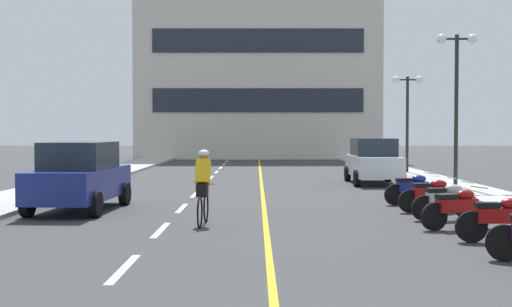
{
  "coord_description": "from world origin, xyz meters",
  "views": [
    {
      "loc": [
        0.03,
        -4.17,
        2.12
      ],
      "look_at": [
        0.13,
        15.66,
        1.44
      ],
      "focal_mm": 46.86,
      "sensor_mm": 36.0,
      "label": 1
    }
  ],
  "objects_px": {
    "parked_car_near": "(76,176)",
    "motorcycle_5": "(443,200)",
    "parked_car_mid": "(370,161)",
    "motorcycle_7": "(409,188)",
    "cyclist_rider": "(200,185)",
    "street_lamp_mid": "(453,76)",
    "motorcycle_6": "(428,194)",
    "street_lamp_far": "(404,101)",
    "motorcycle_4": "(454,208)",
    "motorcycle_3": "(498,218)"
  },
  "relations": [
    {
      "from": "motorcycle_7",
      "to": "cyclist_rider",
      "type": "height_order",
      "value": "cyclist_rider"
    },
    {
      "from": "street_lamp_far",
      "to": "motorcycle_4",
      "type": "height_order",
      "value": "street_lamp_far"
    },
    {
      "from": "street_lamp_mid",
      "to": "parked_car_near",
      "type": "bearing_deg",
      "value": -151.91
    },
    {
      "from": "motorcycle_4",
      "to": "motorcycle_7",
      "type": "distance_m",
      "value": 4.8
    },
    {
      "from": "street_lamp_mid",
      "to": "motorcycle_6",
      "type": "height_order",
      "value": "street_lamp_mid"
    },
    {
      "from": "parked_car_mid",
      "to": "motorcycle_7",
      "type": "relative_size",
      "value": 2.51
    },
    {
      "from": "parked_car_near",
      "to": "motorcycle_5",
      "type": "relative_size",
      "value": 2.54
    },
    {
      "from": "motorcycle_5",
      "to": "motorcycle_6",
      "type": "bearing_deg",
      "value": 89.07
    },
    {
      "from": "parked_car_mid",
      "to": "motorcycle_5",
      "type": "distance_m",
      "value": 10.89
    },
    {
      "from": "parked_car_near",
      "to": "motorcycle_6",
      "type": "bearing_deg",
      "value": -3.07
    },
    {
      "from": "motorcycle_4",
      "to": "motorcycle_5",
      "type": "xyz_separation_m",
      "value": [
        0.19,
        1.48,
        0.0
      ]
    },
    {
      "from": "street_lamp_far",
      "to": "motorcycle_3",
      "type": "xyz_separation_m",
      "value": [
        -2.68,
        -19.7,
        -3.09
      ]
    },
    {
      "from": "motorcycle_3",
      "to": "cyclist_rider",
      "type": "relative_size",
      "value": 0.96
    },
    {
      "from": "parked_car_mid",
      "to": "motorcycle_6",
      "type": "height_order",
      "value": "parked_car_mid"
    },
    {
      "from": "parked_car_near",
      "to": "motorcycle_7",
      "type": "distance_m",
      "value": 9.28
    },
    {
      "from": "street_lamp_mid",
      "to": "parked_car_near",
      "type": "height_order",
      "value": "street_lamp_mid"
    },
    {
      "from": "motorcycle_4",
      "to": "street_lamp_mid",
      "type": "bearing_deg",
      "value": 73.55
    },
    {
      "from": "motorcycle_4",
      "to": "cyclist_rider",
      "type": "distance_m",
      "value": 5.58
    },
    {
      "from": "parked_car_near",
      "to": "street_lamp_far",
      "type": "bearing_deg",
      "value": 50.58
    },
    {
      "from": "motorcycle_6",
      "to": "parked_car_near",
      "type": "bearing_deg",
      "value": 176.93
    },
    {
      "from": "motorcycle_4",
      "to": "street_lamp_far",
      "type": "bearing_deg",
      "value": 80.55
    },
    {
      "from": "street_lamp_mid",
      "to": "street_lamp_far",
      "type": "distance_m",
      "value": 8.27
    },
    {
      "from": "street_lamp_mid",
      "to": "motorcycle_7",
      "type": "relative_size",
      "value": 3.26
    },
    {
      "from": "motorcycle_6",
      "to": "motorcycle_7",
      "type": "bearing_deg",
      "value": 91.06
    },
    {
      "from": "street_lamp_far",
      "to": "motorcycle_3",
      "type": "height_order",
      "value": "street_lamp_far"
    },
    {
      "from": "motorcycle_5",
      "to": "cyclist_rider",
      "type": "bearing_deg",
      "value": -172.9
    },
    {
      "from": "parked_car_near",
      "to": "motorcycle_5",
      "type": "xyz_separation_m",
      "value": [
        9.18,
        -1.94,
        -0.44
      ]
    },
    {
      "from": "parked_car_mid",
      "to": "motorcycle_3",
      "type": "bearing_deg",
      "value": -90.22
    },
    {
      "from": "street_lamp_far",
      "to": "parked_car_near",
      "type": "relative_size",
      "value": 1.08
    },
    {
      "from": "parked_car_near",
      "to": "motorcycle_5",
      "type": "distance_m",
      "value": 9.39
    },
    {
      "from": "street_lamp_mid",
      "to": "street_lamp_far",
      "type": "bearing_deg",
      "value": 89.2
    },
    {
      "from": "parked_car_mid",
      "to": "cyclist_rider",
      "type": "bearing_deg",
      "value": -116.91
    },
    {
      "from": "street_lamp_mid",
      "to": "motorcycle_7",
      "type": "distance_m",
      "value": 6.7
    },
    {
      "from": "parked_car_mid",
      "to": "motorcycle_4",
      "type": "distance_m",
      "value": 12.37
    },
    {
      "from": "parked_car_mid",
      "to": "motorcycle_6",
      "type": "distance_m",
      "value": 9.45
    },
    {
      "from": "motorcycle_6",
      "to": "cyclist_rider",
      "type": "bearing_deg",
      "value": -159.35
    },
    {
      "from": "street_lamp_mid",
      "to": "parked_car_near",
      "type": "distance_m",
      "value": 13.82
    },
    {
      "from": "street_lamp_far",
      "to": "parked_car_mid",
      "type": "height_order",
      "value": "street_lamp_far"
    },
    {
      "from": "street_lamp_far",
      "to": "motorcycle_7",
      "type": "distance_m",
      "value": 13.85
    },
    {
      "from": "motorcycle_5",
      "to": "street_lamp_mid",
      "type": "bearing_deg",
      "value": 71.96
    },
    {
      "from": "parked_car_mid",
      "to": "street_lamp_mid",
      "type": "bearing_deg",
      "value": -46.1
    },
    {
      "from": "parked_car_near",
      "to": "motorcycle_4",
      "type": "xyz_separation_m",
      "value": [
        8.99,
        -3.42,
        -0.44
      ]
    },
    {
      "from": "cyclist_rider",
      "to": "motorcycle_3",
      "type": "bearing_deg",
      "value": -22.93
    },
    {
      "from": "motorcycle_5",
      "to": "cyclist_rider",
      "type": "distance_m",
      "value": 5.75
    },
    {
      "from": "motorcycle_5",
      "to": "cyclist_rider",
      "type": "height_order",
      "value": "cyclist_rider"
    },
    {
      "from": "motorcycle_4",
      "to": "motorcycle_6",
      "type": "distance_m",
      "value": 2.94
    },
    {
      "from": "street_lamp_far",
      "to": "parked_car_mid",
      "type": "distance_m",
      "value": 6.76
    },
    {
      "from": "motorcycle_6",
      "to": "motorcycle_7",
      "type": "relative_size",
      "value": 1.02
    },
    {
      "from": "motorcycle_3",
      "to": "motorcycle_6",
      "type": "height_order",
      "value": "same"
    },
    {
      "from": "motorcycle_7",
      "to": "motorcycle_4",
      "type": "bearing_deg",
      "value": -92.1
    }
  ]
}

